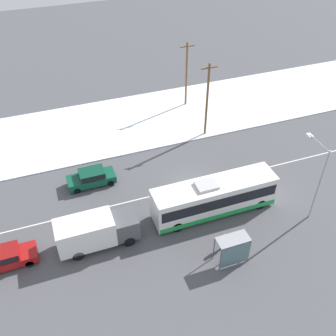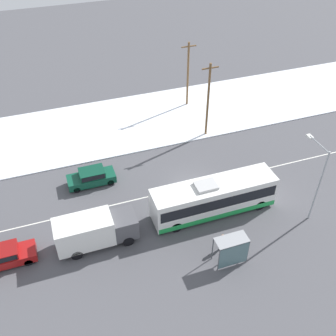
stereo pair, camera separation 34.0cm
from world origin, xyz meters
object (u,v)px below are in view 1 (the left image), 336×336
Objects in this scene: parked_car_near_truck at (4,257)px; streetlamp at (317,172)px; bus_shelter at (234,248)px; utility_pole_snowlot at (186,74)px; pedestrian_at_stop at (224,240)px; city_bus at (214,197)px; utility_pole_roadside at (207,99)px; sedan_car at (92,177)px; box_truck at (95,231)px.

streetlamp reaches higher than parked_car_near_truck.
parked_car_near_truck is at bearing 160.70° from bus_shelter.
pedestrian_at_stop is at bearing -104.43° from utility_pole_snowlot.
city_bus is at bearing 79.96° from bus_shelter.
streetlamp is at bearing 7.58° from pedestrian_at_stop.
utility_pole_roadside reaches higher than streetlamp.
utility_pole_roadside is (5.24, 15.20, 3.40)m from pedestrian_at_stop.
parked_car_near_truck is (-8.02, -6.95, -0.02)m from sedan_car.
box_truck is at bearing 81.62° from sedan_car.
utility_pole_snowlot is (5.65, 21.96, 3.18)m from pedestrian_at_stop.
city_bus reaches higher than box_truck.
pedestrian_at_stop is 0.20× the size of utility_pole_snowlot.
box_truck is 0.76× the size of utility_pole_roadside.
streetlamp is 21.02m from utility_pole_snowlot.
pedestrian_at_stop is 9.32m from streetlamp.
bus_shelter is at bearing -107.26° from utility_pole_roadside.
box_truck is at bearing -141.92° from utility_pole_roadside.
pedestrian_at_stop is at bearing -109.03° from utility_pole_roadside.
utility_pole_snowlot reaches higher than box_truck.
sedan_car is at bearing 149.03° from streetlamp.
utility_pole_snowlot is (0.41, 6.75, -0.22)m from utility_pole_roadside.
streetlamp is (24.75, -3.09, 3.72)m from parked_car_near_truck.
sedan_car is 2.75× the size of pedestrian_at_stop.
box_truck is 10.74m from bus_shelter.
city_bus reaches higher than parked_car_near_truck.
city_bus is 18.65m from utility_pole_snowlot.
utility_pole_snowlot is at bearing 86.54° from utility_pole_roadside.
bus_shelter is at bearing -162.88° from streetlamp.
parked_car_near_truck is (-6.94, 0.40, -0.74)m from box_truck.
city_bus is at bearing 158.65° from streetlamp.
bus_shelter is at bearing -100.04° from city_bus.
pedestrian_at_stop is (9.28, -3.82, -0.57)m from box_truck.
sedan_car is 0.53× the size of utility_pole_roadside.
parked_car_near_truck is 0.65× the size of streetlamp.
city_bus is 17.28m from parked_car_near_truck.
streetlamp is 0.89× the size of utility_pole_snowlot.
sedan_car is at bearing -163.33° from utility_pole_roadside.
bus_shelter reaches higher than sedan_car.
utility_pole_snowlot reaches higher than sedan_car.
utility_pole_snowlot is at bearing -142.10° from sedan_car.
bus_shelter is 24.22m from utility_pole_snowlot.
utility_pole_roadside is at bearing -93.46° from utility_pole_snowlot.
box_truck is at bearing -3.32° from parked_car_near_truck.
city_bus is at bearing 1.35° from box_truck.
streetlamp is 14.45m from utility_pole_roadside.
parked_car_near_truck is at bearing -152.91° from utility_pole_roadside.
streetlamp reaches higher than box_truck.
parked_car_near_truck is 17.27m from bus_shelter.
utility_pole_snowlot reaches higher than bus_shelter.
streetlamp is (8.48, 2.61, 2.88)m from bus_shelter.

